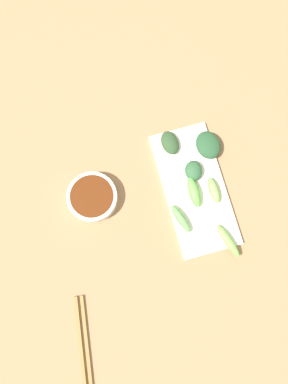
# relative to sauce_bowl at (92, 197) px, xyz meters

# --- Properties ---
(tabletop) EXTENTS (2.10, 2.10, 0.02)m
(tabletop) POSITION_rel_sauce_bowl_xyz_m (0.12, -0.03, -0.03)
(tabletop) COLOR #926E4B
(tabletop) RESTS_ON ground
(sauce_bowl) EXTENTS (0.12, 0.12, 0.04)m
(sauce_bowl) POSITION_rel_sauce_bowl_xyz_m (0.00, 0.00, 0.00)
(sauce_bowl) COLOR silver
(sauce_bowl) RESTS_ON tabletop
(serving_plate) EXTENTS (0.15, 0.32, 0.01)m
(serving_plate) POSITION_rel_sauce_bowl_xyz_m (0.25, -0.05, -0.01)
(serving_plate) COLOR silver
(serving_plate) RESTS_ON tabletop
(broccoli_leafy_0) EXTENTS (0.07, 0.08, 0.03)m
(broccoli_leafy_0) POSITION_rel_sauce_bowl_xyz_m (0.31, 0.05, 0.01)
(broccoli_leafy_0) COLOR #244A2B
(broccoli_leafy_0) RESTS_ON serving_plate
(broccoli_leafy_1) EXTENTS (0.05, 0.06, 0.03)m
(broccoli_leafy_1) POSITION_rel_sauce_bowl_xyz_m (0.26, -0.00, 0.01)
(broccoli_leafy_1) COLOR #2D5634
(broccoli_leafy_1) RESTS_ON serving_plate
(broccoli_stalk_2) EXTENTS (0.03, 0.08, 0.03)m
(broccoli_stalk_2) POSITION_rel_sauce_bowl_xyz_m (0.24, -0.06, 0.01)
(broccoli_stalk_2) COLOR #61B748
(broccoli_stalk_2) RESTS_ON serving_plate
(broccoli_stalk_3) EXTENTS (0.04, 0.08, 0.03)m
(broccoli_stalk_3) POSITION_rel_sauce_bowl_xyz_m (0.19, -0.11, 0.01)
(broccoli_stalk_3) COLOR #5FA551
(broccoli_stalk_3) RESTS_ON serving_plate
(broccoli_leafy_4) EXTENTS (0.05, 0.07, 0.02)m
(broccoli_leafy_4) POSITION_rel_sauce_bowl_xyz_m (0.22, 0.08, 0.00)
(broccoli_leafy_4) COLOR #2A4526
(broccoli_leafy_4) RESTS_ON serving_plate
(broccoli_stalk_5) EXTENTS (0.05, 0.09, 0.02)m
(broccoli_stalk_5) POSITION_rel_sauce_bowl_xyz_m (0.29, -0.19, 0.00)
(broccoli_stalk_5) COLOR #73BB4E
(broccoli_stalk_5) RESTS_ON serving_plate
(broccoli_stalk_6) EXTENTS (0.02, 0.07, 0.02)m
(broccoli_stalk_6) POSITION_rel_sauce_bowl_xyz_m (0.29, -0.06, 0.00)
(broccoli_stalk_6) COLOR #79B454
(broccoli_stalk_6) RESTS_ON serving_plate
(chopsticks) EXTENTS (0.05, 0.23, 0.01)m
(chopsticks) POSITION_rel_sauce_bowl_xyz_m (-0.11, -0.33, -0.02)
(chopsticks) COLOR olive
(chopsticks) RESTS_ON tabletop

